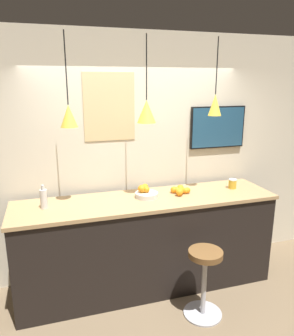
{
  "coord_description": "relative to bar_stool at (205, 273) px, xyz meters",
  "views": [
    {
      "loc": [
        -1.01,
        -2.57,
        2.34
      ],
      "look_at": [
        0.0,
        0.69,
        1.44
      ],
      "focal_mm": 35.0,
      "sensor_mm": 36.0,
      "label": 1
    }
  ],
  "objects": [
    {
      "name": "orange_pile",
      "position": [
        0.01,
        0.7,
        0.65
      ],
      "size": [
        0.22,
        0.23,
        0.08
      ],
      "color": "orange",
      "rests_on": "service_counter"
    },
    {
      "name": "pendant_lamp_middle",
      "position": [
        -0.4,
        0.67,
        1.57
      ],
      "size": [
        0.2,
        0.2,
        0.88
      ],
      "color": "black"
    },
    {
      "name": "mounted_tv",
      "position": [
        0.66,
        1.07,
        1.31
      ],
      "size": [
        0.74,
        0.04,
        0.52
      ],
      "color": "black"
    },
    {
      "name": "wall_poster",
      "position": [
        -0.71,
        1.09,
        1.59
      ],
      "size": [
        0.58,
        0.01,
        0.76
      ],
      "color": "#DBBC84"
    },
    {
      "name": "back_wall",
      "position": [
        -0.4,
        1.13,
        0.97
      ],
      "size": [
        8.0,
        0.06,
        2.9
      ],
      "color": "beige",
      "rests_on": "ground_plane"
    },
    {
      "name": "pendant_lamp_right",
      "position": [
        0.39,
        0.67,
        1.62
      ],
      "size": [
        0.15,
        0.15,
        0.83
      ],
      "color": "black"
    },
    {
      "name": "ground_plane",
      "position": [
        -0.4,
        -0.03,
        -0.48
      ],
      "size": [
        14.0,
        14.0,
        0.0
      ],
      "primitive_type": "plane",
      "color": "#756047"
    },
    {
      "name": "spread_jar",
      "position": [
        0.69,
        0.7,
        0.67
      ],
      "size": [
        0.1,
        0.1,
        0.12
      ],
      "color": "gold",
      "rests_on": "service_counter"
    },
    {
      "name": "fruit_bowl",
      "position": [
        -0.41,
        0.71,
        0.67
      ],
      "size": [
        0.25,
        0.25,
        0.14
      ],
      "color": "beige",
      "rests_on": "service_counter"
    },
    {
      "name": "service_counter",
      "position": [
        -0.4,
        0.66,
        0.07
      ],
      "size": [
        2.91,
        0.72,
        1.09
      ],
      "color": "black",
      "rests_on": "ground_plane"
    },
    {
      "name": "pendant_lamp_left",
      "position": [
        -1.19,
        0.67,
        1.55
      ],
      "size": [
        0.17,
        0.17,
        0.89
      ],
      "color": "black"
    },
    {
      "name": "bar_stool",
      "position": [
        0.0,
        0.0,
        0.0
      ],
      "size": [
        0.4,
        0.4,
        0.73
      ],
      "color": "#B7B7BC",
      "rests_on": "ground_plane"
    },
    {
      "name": "juice_bottle",
      "position": [
        -1.49,
        0.7,
        0.72
      ],
      "size": [
        0.07,
        0.07,
        0.25
      ],
      "color": "silver",
      "rests_on": "service_counter"
    }
  ]
}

